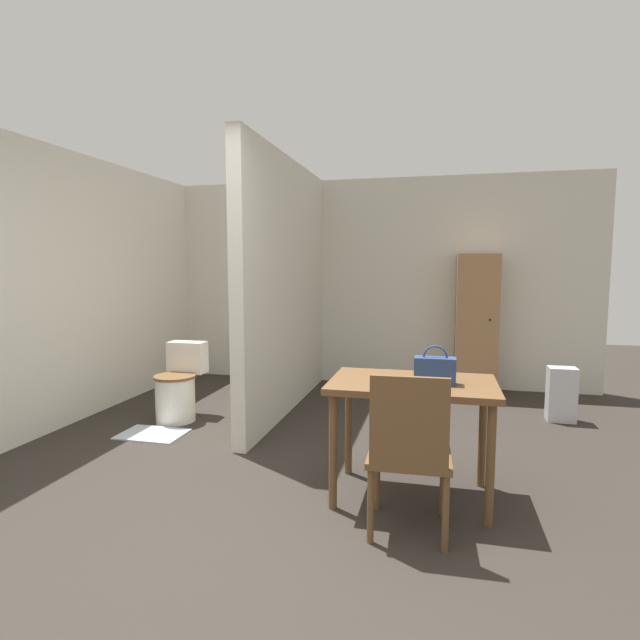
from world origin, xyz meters
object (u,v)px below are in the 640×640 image
(wooden_chair, at_px, (409,449))
(wooden_cabinet, at_px, (476,325))
(toilet, at_px, (179,387))
(space_heater, at_px, (561,394))
(dining_table, at_px, (412,397))
(handbag, at_px, (435,370))

(wooden_chair, relative_size, wooden_cabinet, 0.57)
(wooden_chair, xyz_separation_m, wooden_cabinet, (0.55, 3.27, 0.31))
(toilet, xyz_separation_m, wooden_cabinet, (2.81, 1.67, 0.49))
(wooden_cabinet, distance_m, space_heater, 1.27)
(toilet, distance_m, space_heater, 3.61)
(dining_table, distance_m, wooden_chair, 0.50)
(toilet, relative_size, wooden_cabinet, 0.45)
(wooden_chair, distance_m, wooden_cabinet, 3.33)
(wooden_cabinet, bearing_deg, handbag, -98.68)
(handbag, bearing_deg, wooden_chair, -105.73)
(handbag, bearing_deg, space_heater, 59.27)
(dining_table, bearing_deg, space_heater, 55.93)
(wooden_cabinet, xyz_separation_m, space_heater, (0.72, -0.89, -0.54))
(wooden_cabinet, bearing_deg, toilet, -149.23)
(handbag, xyz_separation_m, space_heater, (1.15, 1.94, -0.57))
(toilet, height_order, wooden_cabinet, wooden_cabinet)
(dining_table, bearing_deg, handbag, -16.02)
(wooden_cabinet, bearing_deg, dining_table, -101.43)
(dining_table, bearing_deg, wooden_cabinet, 78.57)
(wooden_chair, distance_m, space_heater, 2.70)
(wooden_cabinet, bearing_deg, wooden_chair, -99.62)
(wooden_chair, xyz_separation_m, handbag, (0.12, 0.43, 0.34))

